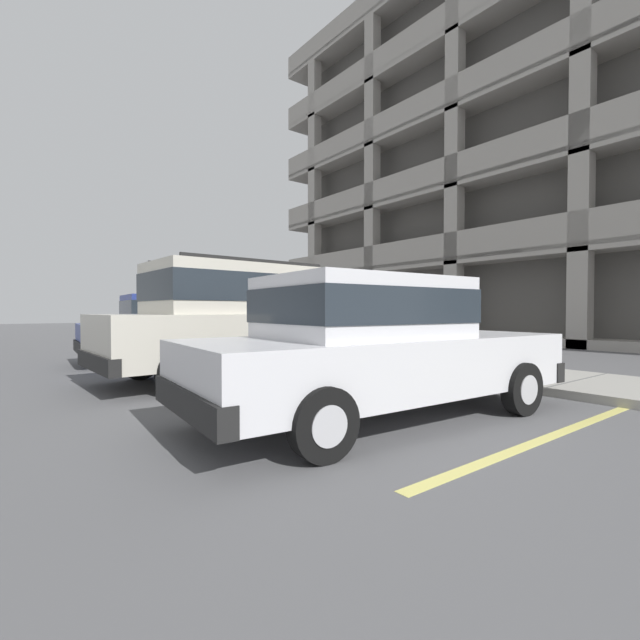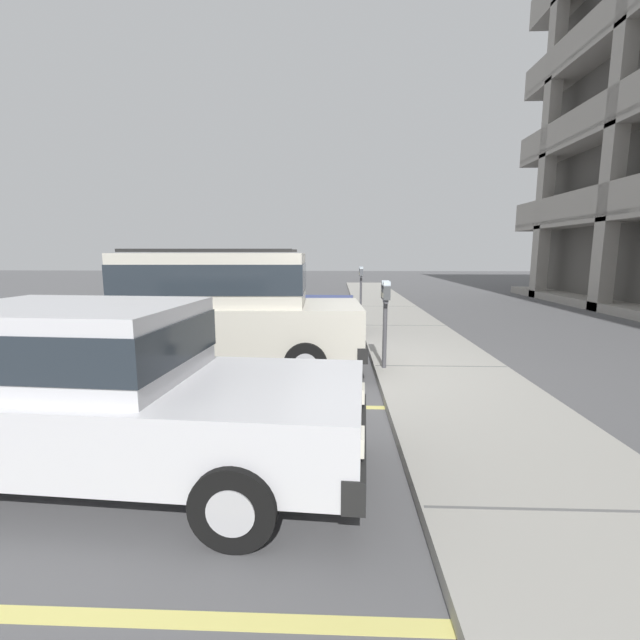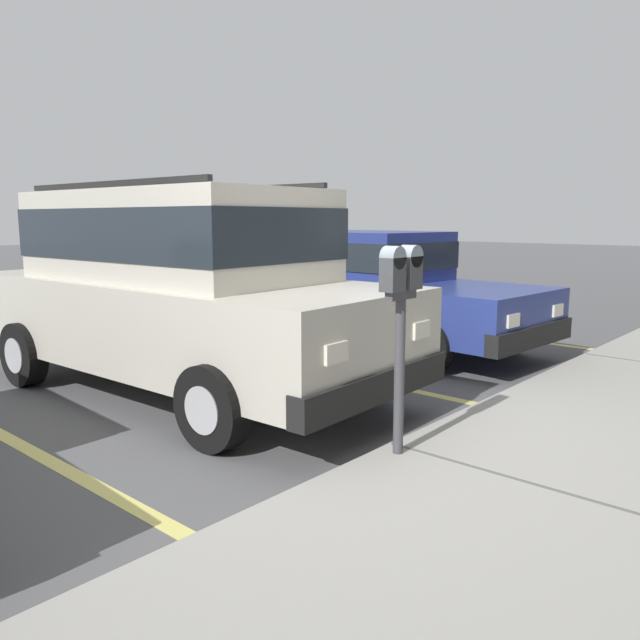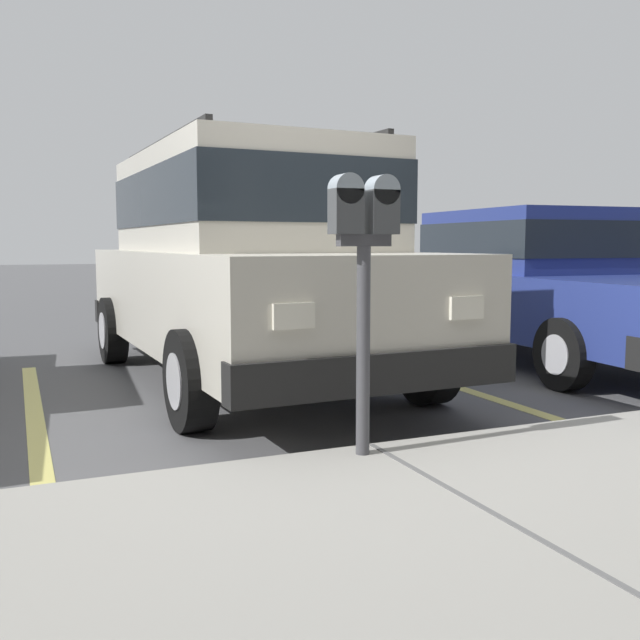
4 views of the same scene
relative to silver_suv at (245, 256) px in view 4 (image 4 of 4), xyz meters
The scene contains 6 objects.
ground_plane 2.66m from the silver_suv, 87.24° to the left, with size 80.00×80.00×0.10m.
sidewalk 3.85m from the silver_suv, 88.21° to the left, with size 40.00×2.20×0.12m.
parking_stall_lines 2.30m from the silver_suv, 29.81° to the left, with size 13.23×4.80×0.01m.
silver_suv is the anchor object (origin of this frame).
red_sedan 3.17m from the silver_suv, behind, with size 2.03×4.58×1.54m.
parking_meter_near 2.77m from the silver_suv, 85.18° to the left, with size 0.35×0.12×1.42m.
Camera 4 is at (1.72, 3.54, 1.20)m, focal length 40.00 mm.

